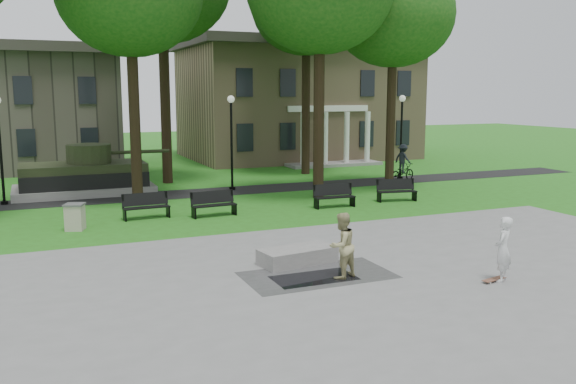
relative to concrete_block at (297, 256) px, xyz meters
name	(u,v)px	position (x,y,z in m)	size (l,w,h in m)	color
ground	(335,247)	(1.89, 1.32, -0.24)	(120.00, 120.00, 0.00)	#256217
plaza	(428,294)	(1.89, -3.68, -0.23)	(22.00, 16.00, 0.02)	gray
footpath	(225,191)	(1.89, 13.32, -0.24)	(44.00, 2.60, 0.01)	black
building_right	(296,100)	(11.89, 27.32, 4.10)	(17.00, 12.00, 8.60)	#9E8460
tree_3	(394,16)	(9.89, 10.82, 8.35)	(6.00, 6.00, 11.19)	black
tree_5	(306,9)	(8.39, 17.82, 9.42)	(6.40, 6.40, 12.44)	black
lamp_left	(0,141)	(-8.11, 13.62, 2.55)	(0.36, 0.36, 4.73)	black
lamp_mid	(231,135)	(2.39, 13.62, 2.55)	(0.36, 0.36, 4.73)	black
lamp_right	(401,130)	(12.39, 13.62, 2.55)	(0.36, 0.36, 4.73)	black
tank_monument	(85,176)	(-4.57, 15.32, 0.61)	(7.45, 3.40, 2.40)	gray
puddle	(314,278)	(-0.17, -1.48, -0.22)	(2.20, 1.20, 0.00)	black
concrete_block	(297,256)	(0.00, 0.00, 0.00)	(2.20, 1.00, 0.45)	gray
skateboard	(494,280)	(4.03, -3.56, -0.19)	(0.78, 0.20, 0.07)	brown
skateboarder	(503,249)	(4.22, -3.61, 0.63)	(0.62, 0.41, 1.71)	silver
friend_watching	(342,245)	(0.52, -1.72, 0.65)	(0.85, 0.67, 1.76)	tan
cyclist	(403,166)	(12.12, 12.99, 0.60)	(1.94, 1.17, 2.06)	black
park_bench_0	(146,205)	(-2.88, 8.18, 0.28)	(1.82, 0.62, 1.00)	black
park_bench_1	(214,203)	(-0.31, 7.59, 0.28)	(1.83, 0.66, 1.00)	black
park_bench_2	(334,195)	(4.97, 7.43, 0.28)	(1.82, 0.59, 1.00)	black
park_bench_3	(396,190)	(8.27, 7.68, 0.28)	(1.85, 0.85, 1.00)	black
trash_bin	(75,217)	(-5.58, 7.10, 0.24)	(0.85, 0.85, 0.96)	#BEB59D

